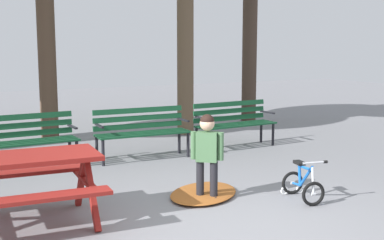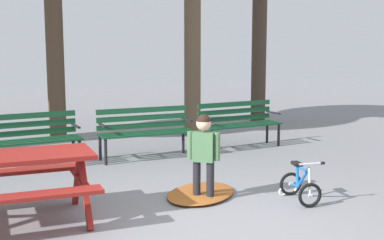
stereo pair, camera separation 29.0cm
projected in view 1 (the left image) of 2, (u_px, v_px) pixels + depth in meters
name	position (u px, v px, depth m)	size (l,w,h in m)	color
ground	(229.00, 232.00, 5.27)	(36.00, 36.00, 0.00)	gray
picnic_table	(11.00, 173.00, 5.32)	(1.89, 1.47, 0.79)	maroon
park_bench_far_left	(23.00, 137.00, 7.85)	(1.62, 0.52, 0.85)	#144728
park_bench_left	(142.00, 129.00, 8.65)	(1.62, 0.52, 0.85)	#144728
park_bench_right	(234.00, 120.00, 9.60)	(1.62, 0.53, 0.85)	#144728
child_standing	(207.00, 150.00, 6.27)	(0.33, 0.29, 1.08)	black
kids_bicycle	(302.00, 184.00, 6.35)	(0.45, 0.61, 0.54)	black
leaf_pile	(204.00, 193.00, 6.55)	(1.12, 0.78, 0.07)	#9E5623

